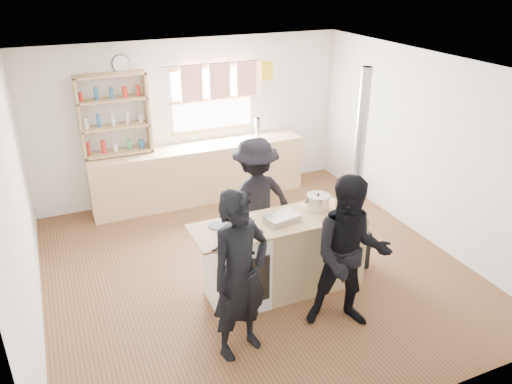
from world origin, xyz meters
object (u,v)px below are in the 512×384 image
person_near_left (240,276)px  person_far (255,199)px  stockpot_stove (236,217)px  person_near_right (350,255)px  skillet_greens (234,237)px  stockpot_counter (318,202)px  cooking_island (285,255)px  bread_board (345,205)px  thermos (258,128)px  roast_tray (282,218)px  flue_heater (353,220)px

person_near_left → person_far: size_ratio=1.08×
stockpot_stove → person_near_right: size_ratio=0.13×
person_near_left → skillet_greens: bearing=57.4°
person_near_right → person_far: 1.67m
skillet_greens → stockpot_counter: bearing=12.9°
person_near_right → cooking_island: bearing=137.1°
bread_board → person_far: size_ratio=0.21×
thermos → person_far: (-0.88, -1.93, -0.26)m
stockpot_stove → person_near_left: 0.93m
roast_tray → stockpot_counter: stockpot_counter is taller
flue_heater → person_near_left: bearing=-154.8°
thermos → person_near_left: size_ratio=0.19×
bread_board → stockpot_counter: bearing=155.1°
person_near_right → person_far: (-0.33, 1.64, -0.04)m
person_near_right → stockpot_counter: bearing=106.8°
cooking_island → person_near_right: person_near_right is taller
roast_tray → flue_heater: bearing=8.8°
roast_tray → person_near_left: person_near_left is taller
cooking_island → person_far: bearing=90.4°
person_near_right → skillet_greens: bearing=173.1°
person_far → stockpot_counter: bearing=113.9°
cooking_island → roast_tray: bearing=-150.7°
bread_board → thermos: bearing=87.3°
roast_tray → stockpot_stove: bearing=160.6°
roast_tray → bread_board: size_ratio=1.22×
cooking_island → person_near_left: size_ratio=1.14×
cooking_island → flue_heater: 1.02m
stockpot_counter → bread_board: (0.29, -0.13, -0.04)m
cooking_island → person_far: size_ratio=1.23×
thermos → stockpot_counter: (-0.42, -2.69, -0.05)m
stockpot_counter → person_near_left: person_near_left is taller
person_near_right → person_far: person_near_right is taller
person_far → stockpot_stove: bearing=46.2°
stockpot_stove → stockpot_counter: stockpot_counter is taller
skillet_greens → person_near_left: (-0.16, -0.55, -0.10)m
person_far → person_near_right: bearing=94.5°
stockpot_counter → skillet_greens: bearing=-167.1°
person_near_left → cooking_island: bearing=24.8°
skillet_greens → bread_board: (1.41, 0.13, 0.02)m
stockpot_stove → flue_heater: size_ratio=0.09×
roast_tray → person_near_left: size_ratio=0.24×
skillet_greens → flue_heater: size_ratio=0.17×
thermos → skillet_greens: thermos is taller
skillet_greens → person_near_left: bearing=-106.2°
thermos → person_near_right: 3.62m
roast_tray → person_near_right: bearing=-63.0°
stockpot_stove → person_far: person_far is taller
bread_board → stockpot_stove: bearing=171.6°
skillet_greens → person_near_right: bearing=-31.5°
stockpot_counter → flue_heater: size_ratio=0.11×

